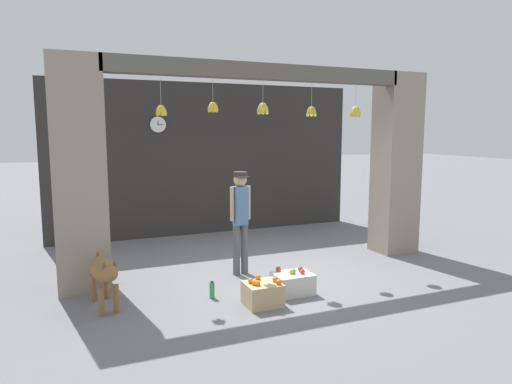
% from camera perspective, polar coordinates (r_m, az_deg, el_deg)
% --- Properties ---
extents(ground_plane, '(60.00, 60.00, 0.00)m').
position_cam_1_polar(ground_plane, '(7.38, 1.41, -10.01)').
color(ground_plane, slate).
extents(shop_back_wall, '(6.72, 0.12, 3.25)m').
position_cam_1_polar(shop_back_wall, '(10.01, -5.94, 4.11)').
color(shop_back_wall, '#2D2B28').
rests_on(shop_back_wall, ground_plane).
extents(shop_pillar_left, '(0.70, 0.60, 3.25)m').
position_cam_1_polar(shop_pillar_left, '(6.75, -21.22, 1.94)').
color(shop_pillar_left, gray).
rests_on(shop_pillar_left, ground_plane).
extents(shop_pillar_right, '(0.70, 0.60, 3.25)m').
position_cam_1_polar(shop_pillar_right, '(8.75, 17.08, 3.31)').
color(shop_pillar_right, gray).
rests_on(shop_pillar_right, ground_plane).
extents(storefront_awning, '(4.82, 0.27, 0.82)m').
position_cam_1_polar(storefront_awning, '(7.20, 1.27, 14.46)').
color(storefront_awning, '#5B564C').
extents(dog, '(0.38, 1.07, 0.71)m').
position_cam_1_polar(dog, '(6.13, -18.47, -9.42)').
color(dog, olive).
rests_on(dog, ground_plane).
extents(shopkeeper, '(0.34, 0.27, 1.62)m').
position_cam_1_polar(shopkeeper, '(7.07, -1.97, -2.86)').
color(shopkeeper, '#56565B').
rests_on(shopkeeper, ground_plane).
extents(fruit_crate_oranges, '(0.46, 0.41, 0.36)m').
position_cam_1_polar(fruit_crate_oranges, '(6.03, 0.83, -12.56)').
color(fruit_crate_oranges, tan).
rests_on(fruit_crate_oranges, ground_plane).
extents(fruit_crate_apples, '(0.52, 0.41, 0.35)m').
position_cam_1_polar(fruit_crate_apples, '(6.45, 4.60, -11.28)').
color(fruit_crate_apples, silver).
rests_on(fruit_crate_apples, ground_plane).
extents(water_bottle, '(0.07, 0.07, 0.24)m').
position_cam_1_polar(water_bottle, '(6.30, -5.51, -12.12)').
color(water_bottle, '#38934C').
rests_on(water_bottle, ground_plane).
extents(wall_clock, '(0.34, 0.03, 0.34)m').
position_cam_1_polar(wall_clock, '(9.66, -12.16, 8.24)').
color(wall_clock, black).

